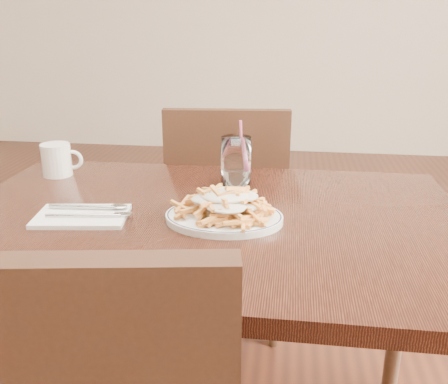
# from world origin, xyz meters

# --- Properties ---
(table) EXTENTS (1.20, 0.80, 0.75)m
(table) POSITION_xyz_m (0.00, 0.00, 0.67)
(table) COLOR black
(table) RESTS_ON ground
(chair_far) EXTENTS (0.45, 0.45, 0.90)m
(chair_far) POSITION_xyz_m (-0.03, 0.63, 0.51)
(chair_far) COLOR black
(chair_far) RESTS_ON ground
(fries_plate) EXTENTS (0.27, 0.24, 0.02)m
(fries_plate) POSITION_xyz_m (0.05, -0.03, 0.76)
(fries_plate) COLOR white
(fries_plate) RESTS_ON table
(loaded_fries) EXTENTS (0.21, 0.16, 0.06)m
(loaded_fries) POSITION_xyz_m (0.05, -0.03, 0.80)
(loaded_fries) COLOR gold
(loaded_fries) RESTS_ON fries_plate
(napkin) EXTENTS (0.22, 0.16, 0.01)m
(napkin) POSITION_xyz_m (-0.28, -0.06, 0.76)
(napkin) COLOR white
(napkin) RESTS_ON table
(cutlery) EXTENTS (0.22, 0.10, 0.01)m
(cutlery) POSITION_xyz_m (-0.28, -0.05, 0.76)
(cutlery) COLOR silver
(cutlery) RESTS_ON napkin
(water_glass) EXTENTS (0.08, 0.08, 0.18)m
(water_glass) POSITION_xyz_m (0.04, 0.24, 0.81)
(water_glass) COLOR white
(water_glass) RESTS_ON table
(coffee_mug) EXTENTS (0.12, 0.08, 0.09)m
(coffee_mug) POSITION_xyz_m (-0.47, 0.25, 0.80)
(coffee_mug) COLOR white
(coffee_mug) RESTS_ON table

